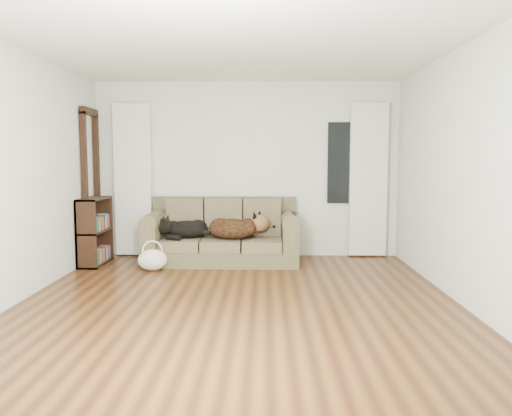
{
  "coord_description": "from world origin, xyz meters",
  "views": [
    {
      "loc": [
        0.28,
        -4.98,
        1.47
      ],
      "look_at": [
        0.15,
        1.6,
        0.81
      ],
      "focal_mm": 35.0,
      "sensor_mm": 36.0,
      "label": 1
    }
  ],
  "objects_px": {
    "sofa": "(222,231)",
    "dog_black_lab": "(185,229)",
    "tote_bag": "(152,258)",
    "bookshelf": "(95,228)",
    "dog_shepherd": "(236,229)"
  },
  "relations": [
    {
      "from": "sofa",
      "to": "dog_shepherd",
      "type": "height_order",
      "value": "sofa"
    },
    {
      "from": "dog_black_lab",
      "to": "tote_bag",
      "type": "bearing_deg",
      "value": -126.1
    },
    {
      "from": "sofa",
      "to": "dog_black_lab",
      "type": "height_order",
      "value": "sofa"
    },
    {
      "from": "sofa",
      "to": "dog_shepherd",
      "type": "relative_size",
      "value": 3.0
    },
    {
      "from": "dog_black_lab",
      "to": "bookshelf",
      "type": "distance_m",
      "value": 1.23
    },
    {
      "from": "sofa",
      "to": "tote_bag",
      "type": "xyz_separation_m",
      "value": [
        -0.87,
        -0.54,
        -0.29
      ]
    },
    {
      "from": "sofa",
      "to": "dog_black_lab",
      "type": "xyz_separation_m",
      "value": [
        -0.53,
        -0.01,
        0.03
      ]
    },
    {
      "from": "sofa",
      "to": "dog_shepherd",
      "type": "xyz_separation_m",
      "value": [
        0.19,
        -0.06,
        0.04
      ]
    },
    {
      "from": "sofa",
      "to": "tote_bag",
      "type": "relative_size",
      "value": 5.46
    },
    {
      "from": "tote_bag",
      "to": "bookshelf",
      "type": "height_order",
      "value": "bookshelf"
    },
    {
      "from": "dog_black_lab",
      "to": "tote_bag",
      "type": "distance_m",
      "value": 0.71
    },
    {
      "from": "bookshelf",
      "to": "dog_shepherd",
      "type": "bearing_deg",
      "value": 5.71
    },
    {
      "from": "dog_black_lab",
      "to": "dog_shepherd",
      "type": "height_order",
      "value": "dog_shepherd"
    },
    {
      "from": "bookshelf",
      "to": "dog_black_lab",
      "type": "bearing_deg",
      "value": 9.32
    },
    {
      "from": "bookshelf",
      "to": "tote_bag",
      "type": "bearing_deg",
      "value": -21.0
    }
  ]
}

